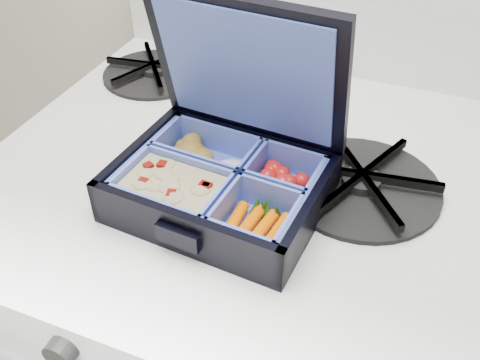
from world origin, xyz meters
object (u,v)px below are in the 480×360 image
at_px(bento_box, 221,186).
at_px(fork, 293,150).
at_px(burner_grate, 361,179).
at_px(stove, 244,355).

distance_m(bento_box, fork, 0.13).
xyz_separation_m(burner_grate, fork, (-0.09, 0.04, -0.01)).
bearing_deg(burner_grate, bento_box, -148.50).
height_order(burner_grate, fork, burner_grate).
distance_m(burner_grate, fork, 0.10).
distance_m(stove, burner_grate, 0.49).
relative_size(stove, bento_box, 4.15).
bearing_deg(bento_box, stove, 99.93).
relative_size(bento_box, burner_grate, 1.18).
xyz_separation_m(bento_box, burner_grate, (0.14, 0.09, -0.01)).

